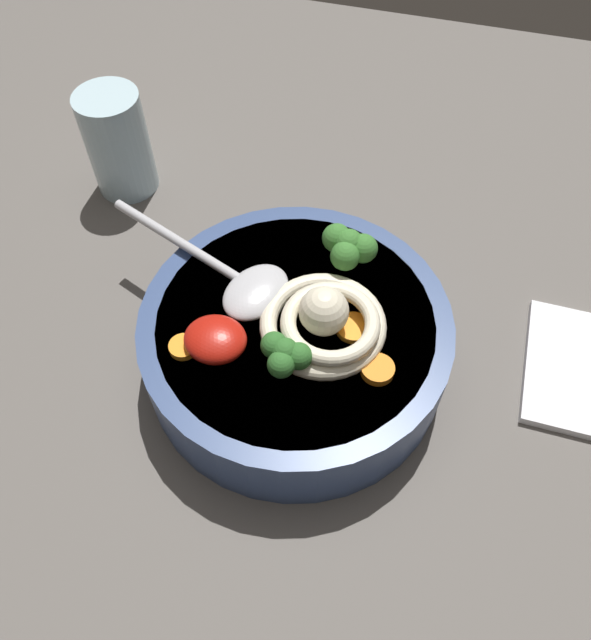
{
  "coord_description": "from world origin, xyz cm",
  "views": [
    {
      "loc": [
        10.91,
        -27.78,
        48.19
      ],
      "look_at": [
        3.53,
        -1.19,
        8.98
      ],
      "focal_mm": 35.21,
      "sensor_mm": 36.0,
      "label": 1
    }
  ],
  "objects": [
    {
      "name": "broccoli_floret_front",
      "position": [
        6.07,
        5.15,
        11.25
      ],
      "size": [
        4.58,
        3.94,
        3.62
      ],
      "color": "#7A9E60",
      "rests_on": "soup_bowl"
    },
    {
      "name": "soup_spoon",
      "position": [
        -1.72,
        0.91,
        9.78
      ],
      "size": [
        17.23,
        9.55,
        1.6
      ],
      "rotation": [
        0.0,
        0.0,
        2.76
      ],
      "color": "#B7B7BC",
      "rests_on": "soup_bowl"
    },
    {
      "name": "soup_bowl",
      "position": [
        3.53,
        -1.19,
        5.95
      ],
      "size": [
        24.38,
        24.38,
        6.28
      ],
      "color": "#334775",
      "rests_on": "table_slab"
    },
    {
      "name": "chili_sauce_dollop",
      "position": [
        -1.45,
        -5.14,
        10.04
      ],
      "size": [
        4.68,
        4.21,
        2.1
      ],
      "primitive_type": "ellipsoid",
      "color": "#B2190F",
      "rests_on": "soup_bowl"
    },
    {
      "name": "table_slab",
      "position": [
        0.0,
        0.0,
        1.35
      ],
      "size": [
        111.71,
        111.71,
        2.7
      ],
      "primitive_type": "cube",
      "color": "#5B5651",
      "rests_on": "ground"
    },
    {
      "name": "carrot_slice_extra_a",
      "position": [
        7.97,
        -0.9,
        9.26
      ],
      "size": [
        2.64,
        2.64,
        0.55
      ],
      "primitive_type": "cylinder",
      "color": "orange",
      "rests_on": "soup_bowl"
    },
    {
      "name": "carrot_slice_extra_b",
      "position": [
        -3.75,
        -5.94,
        9.26
      ],
      "size": [
        2.13,
        2.13,
        0.55
      ],
      "primitive_type": "cylinder",
      "color": "orange",
      "rests_on": "soup_bowl"
    },
    {
      "name": "drinking_glass",
      "position": [
        -19.09,
        15.23,
        8.0
      ],
      "size": [
        6.19,
        6.19,
        10.61
      ],
      "primitive_type": "cylinder",
      "color": "silver",
      "rests_on": "table_slab"
    },
    {
      "name": "broccoli_floret_center",
      "position": [
        3.96,
        -5.56,
        10.91
      ],
      "size": [
        3.88,
        3.34,
        3.07
      ],
      "color": "#7A9E60",
      "rests_on": "soup_bowl"
    },
    {
      "name": "noodle_pile",
      "position": [
        5.91,
        -1.6,
        10.3
      ],
      "size": [
        10.51,
        10.3,
        4.22
      ],
      "color": "beige",
      "rests_on": "soup_bowl"
    },
    {
      "name": "carrot_slice_beside_chili",
      "position": [
        10.44,
        -4.03,
        9.32
      ],
      "size": [
        2.44,
        2.44,
        0.68
      ],
      "primitive_type": "cylinder",
      "color": "orange",
      "rests_on": "soup_bowl"
    }
  ]
}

